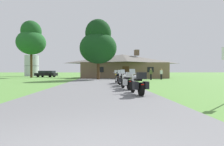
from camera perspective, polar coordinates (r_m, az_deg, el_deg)
ground_plane at (r=22.15m, az=-4.43°, el=-2.69°), size 500.00×500.00×0.00m
asphalt_driveway at (r=20.15m, az=-4.54°, el=-2.92°), size 6.40×80.00×0.06m
motorcycle_silver_nearest_to_camera at (r=9.14m, az=8.20°, el=-3.34°), size 0.85×2.08×1.30m
motorcycle_white_second_in_row at (r=11.81m, az=4.75°, el=-2.48°), size 0.94×2.07×1.30m
motorcycle_white_third_in_row at (r=14.58m, az=3.26°, el=-1.93°), size 0.86×2.08×1.30m
motorcycle_yellow_farthest_in_row at (r=17.63m, az=1.75°, el=-1.48°), size 0.66×2.08×1.30m
stone_lodge at (r=35.38m, az=3.36°, el=2.30°), size 16.29×9.45×5.48m
bystander_olive_shirt_near_lodge at (r=27.13m, az=12.16°, el=-0.16°), size 0.36×0.50×1.67m
bystander_white_shirt_beside_signpost at (r=28.56m, az=15.27°, el=-0.13°), size 0.48×0.38×1.67m
tree_by_lodge_front at (r=27.28m, az=-4.37°, el=9.21°), size 5.49×5.49×8.97m
tree_left_far at (r=39.86m, az=-24.12°, el=9.67°), size 5.60×5.60×11.32m
metal_silo_distant at (r=52.95m, az=-23.99°, el=2.57°), size 3.69×3.69×6.42m
parked_black_suv_far_left at (r=41.75m, az=-19.98°, el=-0.18°), size 4.92×2.99×1.40m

